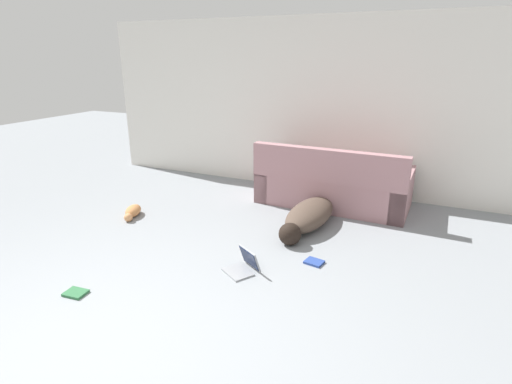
{
  "coord_description": "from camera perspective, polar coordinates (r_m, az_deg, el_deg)",
  "views": [
    {
      "loc": [
        1.98,
        -1.54,
        2.0
      ],
      "look_at": [
        0.32,
        2.18,
        0.6
      ],
      "focal_mm": 28.0,
      "sensor_mm": 36.0,
      "label": 1
    }
  ],
  "objects": [
    {
      "name": "ground_plane",
      "position": [
        3.2,
        -23.3,
        -21.48
      ],
      "size": [
        20.0,
        20.0,
        0.0
      ],
      "primitive_type": "plane",
      "color": "gray"
    },
    {
      "name": "wall_back",
      "position": [
        6.24,
        5.53,
        12.18
      ],
      "size": [
        6.53,
        0.06,
        2.55
      ],
      "color": "silver",
      "rests_on": "ground_plane"
    },
    {
      "name": "couch",
      "position": [
        5.67,
        10.87,
        0.87
      ],
      "size": [
        2.07,
        1.0,
        0.87
      ],
      "rotation": [
        0.0,
        0.0,
        3.11
      ],
      "color": "#A3757A",
      "rests_on": "ground_plane"
    },
    {
      "name": "dog",
      "position": [
        4.92,
        7.47,
        -3.41
      ],
      "size": [
        0.54,
        1.58,
        0.28
      ],
      "rotation": [
        0.0,
        0.0,
        4.64
      ],
      "color": "#4C3D33",
      "rests_on": "ground_plane"
    },
    {
      "name": "cat",
      "position": [
        5.46,
        -17.21,
        -2.69
      ],
      "size": [
        0.29,
        0.48,
        0.14
      ],
      "rotation": [
        0.0,
        0.0,
        5.1
      ],
      "color": "#BC7A47",
      "rests_on": "ground_plane"
    },
    {
      "name": "laptop_open",
      "position": [
        3.95,
        -1.64,
        -10.22
      ],
      "size": [
        0.39,
        0.39,
        0.22
      ],
      "rotation": [
        0.0,
        0.0,
        -0.56
      ],
      "color": "gray",
      "rests_on": "ground_plane"
    },
    {
      "name": "book_green",
      "position": [
        3.96,
        -24.37,
        -13.01
      ],
      "size": [
        0.2,
        0.16,
        0.02
      ],
      "rotation": [
        0.0,
        0.0,
        0.09
      ],
      "color": "#2D663D",
      "rests_on": "ground_plane"
    },
    {
      "name": "book_blue",
      "position": [
        4.15,
        8.3,
        -9.87
      ],
      "size": [
        0.2,
        0.18,
        0.02
      ],
      "rotation": [
        0.0,
        0.0,
        -0.19
      ],
      "color": "#28428E",
      "rests_on": "ground_plane"
    }
  ]
}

